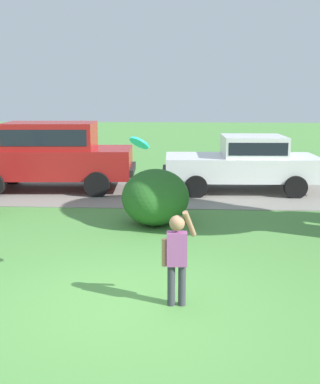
% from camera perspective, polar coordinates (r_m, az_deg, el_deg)
% --- Properties ---
extents(ground_plane, '(80.00, 80.00, 0.00)m').
position_cam_1_polar(ground_plane, '(6.57, -4.12, -13.02)').
color(ground_plane, '#518E42').
extents(driveway_strip, '(28.00, 4.40, 0.02)m').
position_cam_1_polar(driveway_strip, '(13.78, -0.01, 0.17)').
color(driveway_strip, gray).
rests_on(driveway_strip, ground).
extents(shrub_centre_left, '(1.41, 1.62, 1.17)m').
position_cam_1_polar(shrub_centre_left, '(10.18, -0.53, -0.60)').
color(shrub_centre_left, '#286023').
rests_on(shrub_centre_left, ground).
extents(parked_sedan, '(4.46, 2.22, 1.56)m').
position_cam_1_polar(parked_sedan, '(13.82, 9.89, 3.55)').
color(parked_sedan, white).
rests_on(parked_sedan, ground).
extents(parked_suv, '(4.80, 2.32, 1.92)m').
position_cam_1_polar(parked_suv, '(14.05, -12.66, 4.52)').
color(parked_suv, maroon).
rests_on(parked_suv, ground).
extents(child_thrower, '(0.45, 0.28, 1.29)m').
position_cam_1_polar(child_thrower, '(6.29, 1.99, -7.11)').
color(child_thrower, '#383842').
rests_on(child_thrower, ground).
extents(frisbee, '(0.32, 0.26, 0.25)m').
position_cam_1_polar(frisbee, '(6.50, -2.44, 5.76)').
color(frisbee, '#1EB7B2').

